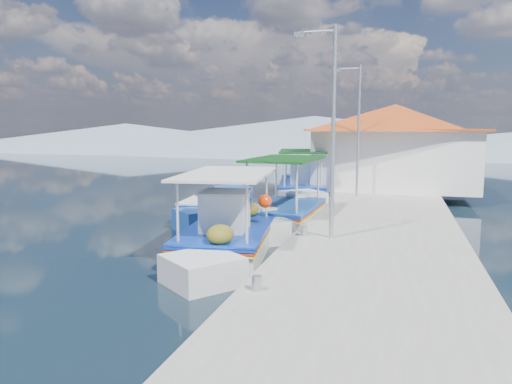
# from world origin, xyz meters

# --- Properties ---
(ground) EXTENTS (160.00, 160.00, 0.00)m
(ground) POSITION_xyz_m (0.00, 0.00, 0.00)
(ground) COLOR black
(ground) RESTS_ON ground
(quay) EXTENTS (5.00, 44.00, 0.50)m
(quay) POSITION_xyz_m (5.90, 6.00, 0.25)
(quay) COLOR #A19E96
(quay) RESTS_ON ground
(bollards) EXTENTS (0.20, 17.20, 0.30)m
(bollards) POSITION_xyz_m (3.80, 5.25, 0.65)
(bollards) COLOR #A5A8AD
(bollards) RESTS_ON quay
(main_caique) EXTENTS (3.03, 8.03, 2.67)m
(main_caique) POSITION_xyz_m (1.67, 1.35, 0.51)
(main_caique) COLOR silver
(main_caique) RESTS_ON ground
(caique_green_canopy) EXTENTS (2.52, 7.63, 2.86)m
(caique_green_canopy) POSITION_xyz_m (2.38, 5.73, 0.43)
(caique_green_canopy) COLOR silver
(caique_green_canopy) RESTS_ON ground
(caique_blue_hull) EXTENTS (2.53, 7.08, 1.26)m
(caique_blue_hull) POSITION_xyz_m (-0.71, 6.59, 0.34)
(caique_blue_hull) COLOR #1C4DAB
(caique_blue_hull) RESTS_ON ground
(caique_far) EXTENTS (3.33, 7.73, 2.76)m
(caique_far) POSITION_xyz_m (1.62, 13.07, 0.51)
(caique_far) COLOR #1C4DAB
(caique_far) RESTS_ON ground
(harbor_building) EXTENTS (10.49, 10.49, 4.40)m
(harbor_building) POSITION_xyz_m (6.20, 15.00, 2.78)
(harbor_building) COLOR white
(harbor_building) RESTS_ON quay
(lamp_post_near) EXTENTS (1.21, 0.14, 6.00)m
(lamp_post_near) POSITION_xyz_m (4.51, 2.00, 3.85)
(lamp_post_near) COLOR #A5A8AD
(lamp_post_near) RESTS_ON quay
(lamp_post_far) EXTENTS (1.21, 0.14, 6.00)m
(lamp_post_far) POSITION_xyz_m (4.51, 11.00, 3.85)
(lamp_post_far) COLOR #A5A8AD
(lamp_post_far) RESTS_ON quay
(mountain_ridge) EXTENTS (171.40, 96.00, 5.50)m
(mountain_ridge) POSITION_xyz_m (6.54, 56.00, 2.04)
(mountain_ridge) COLOR gray
(mountain_ridge) RESTS_ON ground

